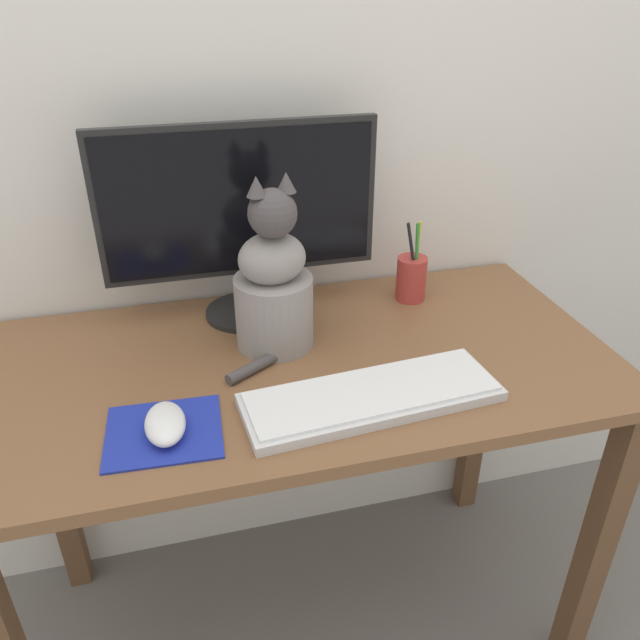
# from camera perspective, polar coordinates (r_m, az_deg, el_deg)

# --- Properties ---
(ground_plane) EXTENTS (12.00, 12.00, 0.00)m
(ground_plane) POSITION_cam_1_polar(r_m,az_deg,el_deg) (1.70, -1.24, -25.35)
(ground_plane) COLOR slate
(wall_back) EXTENTS (7.00, 0.04, 2.50)m
(wall_back) POSITION_cam_1_polar(r_m,az_deg,el_deg) (1.30, -5.48, 23.23)
(wall_back) COLOR silver
(wall_back) RESTS_ON ground_plane
(desk) EXTENTS (1.17, 0.59, 0.75)m
(desk) POSITION_cam_1_polar(r_m,az_deg,el_deg) (1.24, -1.55, -8.42)
(desk) COLOR brown
(desk) RESTS_ON ground_plane
(monitor) EXTENTS (0.54, 0.17, 0.40)m
(monitor) POSITION_cam_1_polar(r_m,az_deg,el_deg) (1.23, -7.33, 9.66)
(monitor) COLOR black
(monitor) RESTS_ON desk
(keyboard) EXTENTS (0.45, 0.18, 0.02)m
(keyboard) POSITION_cam_1_polar(r_m,az_deg,el_deg) (1.06, 4.75, -6.95)
(keyboard) COLOR silver
(keyboard) RESTS_ON desk
(mousepad_left) EXTENTS (0.19, 0.17, 0.00)m
(mousepad_left) POSITION_cam_1_polar(r_m,az_deg,el_deg) (1.02, -14.07, -9.89)
(mousepad_left) COLOR #1E2D9E
(mousepad_left) RESTS_ON desk
(computer_mouse_left) EXTENTS (0.06, 0.11, 0.03)m
(computer_mouse_left) POSITION_cam_1_polar(r_m,az_deg,el_deg) (1.01, -13.97, -9.18)
(computer_mouse_left) COLOR white
(computer_mouse_left) RESTS_ON mousepad_left
(cat) EXTENTS (0.20, 0.21, 0.34)m
(cat) POSITION_cam_1_polar(r_m,az_deg,el_deg) (1.16, -4.28, 3.15)
(cat) COLOR gray
(cat) RESTS_ON desk
(pen_cup) EXTENTS (0.06, 0.06, 0.18)m
(pen_cup) POSITION_cam_1_polar(r_m,az_deg,el_deg) (1.37, 8.35, 3.88)
(pen_cup) COLOR #B23833
(pen_cup) RESTS_ON desk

